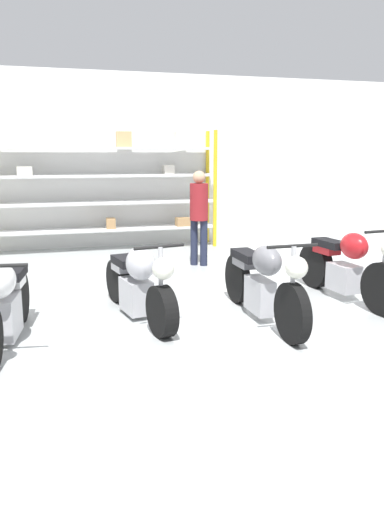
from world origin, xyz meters
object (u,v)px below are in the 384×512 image
at_px(shelving_rack, 100,184).
at_px(motorcycle_white, 5,302).
at_px(motorcycle_red, 347,267).
at_px(motorcycle_grey, 263,281).
at_px(motorcycle_silver, 138,283).
at_px(person_browsing, 199,210).

height_order(shelving_rack, motorcycle_white, shelving_rack).
xyz_separation_m(shelving_rack, motorcycle_red, (2.83, -4.59, -0.89)).
distance_m(motorcycle_white, motorcycle_grey, 2.84).
height_order(motorcycle_silver, motorcycle_grey, motorcycle_grey).
relative_size(motorcycle_white, motorcycle_silver, 0.97).
bearing_deg(shelving_rack, motorcycle_white, -106.00).
height_order(motorcycle_white, motorcycle_red, motorcycle_red).
relative_size(motorcycle_silver, person_browsing, 1.23).
bearing_deg(motorcycle_silver, shelving_rack, 168.75).
xyz_separation_m(motorcycle_white, motorcycle_red, (4.28, 0.49, -0.00)).
bearing_deg(motorcycle_white, person_browsing, 143.74).
xyz_separation_m(motorcycle_white, motorcycle_grey, (2.84, -0.02, 0.03)).
xyz_separation_m(motorcycle_silver, person_browsing, (1.52, 2.61, 0.55)).
relative_size(motorcycle_white, motorcycle_red, 0.96).
bearing_deg(shelving_rack, person_browsing, -52.64).
height_order(shelving_rack, motorcycle_grey, shelving_rack).
height_order(shelving_rack, person_browsing, shelving_rack).
distance_m(motorcycle_grey, motorcycle_red, 1.53).
relative_size(motorcycle_grey, motorcycle_red, 1.06).
distance_m(shelving_rack, motorcycle_grey, 5.35).
xyz_separation_m(motorcycle_white, motorcycle_silver, (1.46, 0.48, -0.02)).
height_order(shelving_rack, motorcycle_silver, shelving_rack).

